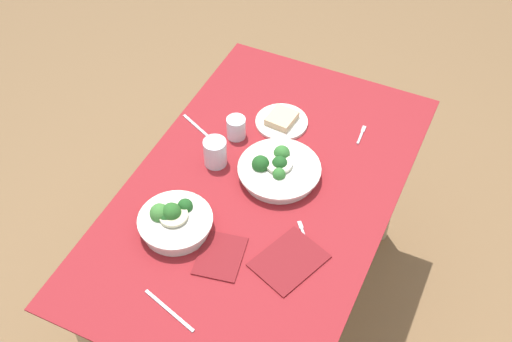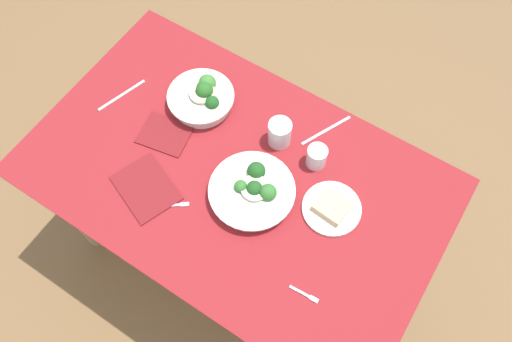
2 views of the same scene
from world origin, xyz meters
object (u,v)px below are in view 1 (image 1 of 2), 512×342
object	(u,v)px
water_glass_side	(215,152)
table_knife_right	(201,130)
broccoli_bowl_far	(174,221)
broccoli_bowl_near	(278,170)
water_glass_center	(236,128)
bread_side_plate	(282,121)
table_knife_left	(169,311)
napkin_folded_upper	(222,256)
napkin_folded_lower	(289,261)
fork_by_far_bowl	(303,232)
fork_by_near_bowl	(362,134)

from	to	relation	value
water_glass_side	table_knife_right	distance (m)	0.17
water_glass_side	table_knife_right	xyz separation A→B (m)	(0.12, 0.12, -0.05)
broccoli_bowl_far	broccoli_bowl_near	size ratio (longest dim) A/B	0.84
water_glass_center	broccoli_bowl_far	bearing A→B (deg)	-178.89
broccoli_bowl_near	bread_side_plate	world-z (taller)	broccoli_bowl_near
broccoli_bowl_near	water_glass_center	xyz separation A→B (m)	(0.11, 0.21, 0.01)
table_knife_left	bread_side_plate	bearing A→B (deg)	-71.82
bread_side_plate	broccoli_bowl_near	bearing A→B (deg)	-159.06
broccoli_bowl_near	water_glass_side	world-z (taller)	water_glass_side
napkin_folded_upper	napkin_folded_lower	world-z (taller)	same
broccoli_bowl_far	napkin_folded_upper	bearing A→B (deg)	-101.09
water_glass_side	table_knife_left	size ratio (longest dim) A/B	0.50
fork_by_far_bowl	napkin_folded_lower	distance (m)	0.12
fork_by_far_bowl	napkin_folded_lower	xyz separation A→B (m)	(-0.12, -0.00, 0.00)
water_glass_center	water_glass_side	xyz separation A→B (m)	(-0.14, 0.01, 0.01)
broccoli_bowl_far	table_knife_right	bearing A→B (deg)	17.81
broccoli_bowl_far	fork_by_near_bowl	bearing A→B (deg)	-31.19
bread_side_plate	fork_by_far_bowl	bearing A→B (deg)	-148.78
broccoli_bowl_near	napkin_folded_lower	distance (m)	0.35
napkin_folded_lower	water_glass_side	bearing A→B (deg)	55.20
broccoli_bowl_near	fork_by_far_bowl	bearing A→B (deg)	-138.24
broccoli_bowl_far	fork_by_far_bowl	size ratio (longest dim) A/B	2.85
fork_by_near_bowl	table_knife_left	world-z (taller)	same
broccoli_bowl_near	fork_by_far_bowl	world-z (taller)	broccoli_bowl_near
broccoli_bowl_far	broccoli_bowl_near	distance (m)	0.39
table_knife_right	napkin_folded_upper	world-z (taller)	napkin_folded_upper
napkin_folded_upper	napkin_folded_lower	size ratio (longest dim) A/B	0.80
broccoli_bowl_near	fork_by_far_bowl	xyz separation A→B (m)	(-0.18, -0.16, -0.03)
water_glass_side	fork_by_near_bowl	size ratio (longest dim) A/B	1.04
broccoli_bowl_near	broccoli_bowl_far	bearing A→B (deg)	149.28
water_glass_center	napkin_folded_lower	distance (m)	0.56
bread_side_plate	water_glass_center	distance (m)	0.17
broccoli_bowl_near	table_knife_right	xyz separation A→B (m)	(0.08, 0.33, -0.03)
water_glass_center	fork_by_far_bowl	world-z (taller)	water_glass_center
broccoli_bowl_far	fork_by_near_bowl	distance (m)	0.75
fork_by_far_bowl	broccoli_bowl_near	bearing A→B (deg)	3.73
water_glass_side	table_knife_right	bearing A→B (deg)	45.98
table_knife_right	napkin_folded_lower	world-z (taller)	napkin_folded_lower
napkin_folded_lower	fork_by_near_bowl	bearing A→B (deg)	-1.83
broccoli_bowl_near	water_glass_center	world-z (taller)	broccoli_bowl_near
water_glass_center	fork_by_near_bowl	bearing A→B (deg)	-64.06
broccoli_bowl_near	napkin_folded_lower	xyz separation A→B (m)	(-0.30, -0.17, -0.03)
fork_by_near_bowl	broccoli_bowl_far	bearing A→B (deg)	144.87
broccoli_bowl_far	bread_side_plate	xyz separation A→B (m)	(0.57, -0.11, -0.02)
bread_side_plate	water_glass_center	world-z (taller)	water_glass_center
bread_side_plate	table_knife_right	world-z (taller)	bread_side_plate
table_knife_left	napkin_folded_lower	world-z (taller)	napkin_folded_lower
broccoli_bowl_far	napkin_folded_lower	bearing A→B (deg)	-84.38
table_knife_right	napkin_folded_lower	size ratio (longest dim) A/B	0.98
broccoli_bowl_near	fork_by_near_bowl	xyz separation A→B (m)	(0.30, -0.19, -0.03)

